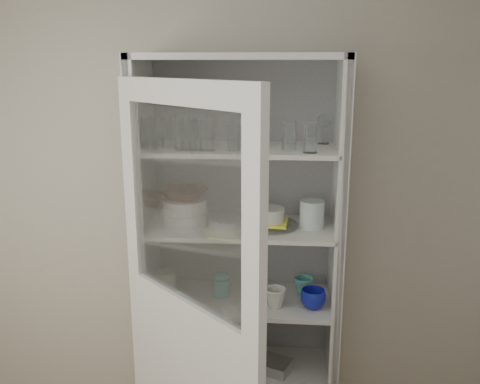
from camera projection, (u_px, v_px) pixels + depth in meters
The scene contains 33 objects.
wall_back at pixel (207, 204), 2.80m from camera, with size 3.60×0.02×2.60m, color #AEAB9F.
pantry_cabinet at pixel (241, 278), 2.71m from camera, with size 1.00×0.45×2.10m.
cupboard_door at pixel (189, 349), 2.17m from camera, with size 0.68×0.65×2.00m.
tumbler_0 at pixel (148, 135), 2.33m from camera, with size 0.08×0.08×0.15m, color silver.
tumbler_1 at pixel (190, 135), 2.35m from camera, with size 0.07×0.07×0.15m, color silver.
tumbler_2 at pixel (182, 134), 2.36m from camera, with size 0.08×0.08×0.15m, color silver.
tumbler_3 at pixel (207, 135), 2.35m from camera, with size 0.07×0.07×0.15m, color silver.
tumbler_4 at pixel (234, 137), 2.35m from camera, with size 0.06×0.06×0.13m, color silver.
tumbler_5 at pixel (289, 136), 2.33m from camera, with size 0.07×0.07×0.14m, color silver.
tumbler_6 at pixel (311, 138), 2.29m from camera, with size 0.07×0.07×0.14m, color silver.
tumbler_7 at pixel (157, 131), 2.49m from camera, with size 0.07×0.07×0.14m, color silver.
tumbler_8 at pixel (169, 132), 2.45m from camera, with size 0.07×0.07×0.14m, color silver.
tumbler_9 at pixel (239, 132), 2.44m from camera, with size 0.08×0.08×0.15m, color silver.
goblet_0 at pixel (176, 128), 2.54m from camera, with size 0.07×0.07×0.16m, color silver, non-canonical shape.
goblet_1 at pixel (244, 127), 2.57m from camera, with size 0.07×0.07×0.16m, color silver, non-canonical shape.
goblet_2 at pixel (262, 125), 2.55m from camera, with size 0.08×0.08×0.19m, color silver, non-canonical shape.
goblet_3 at pixel (323, 128), 2.54m from camera, with size 0.07×0.07×0.16m, color silver, non-canonical shape.
plate_stack_front at pixel (185, 219), 2.55m from camera, with size 0.23×0.23×0.07m, color silver.
plate_stack_back at pixel (178, 210), 2.72m from camera, with size 0.21×0.21×0.06m, color silver.
cream_bowl at pixel (184, 206), 2.53m from camera, with size 0.22×0.22×0.07m, color silver.
terracotta_bowl at pixel (184, 194), 2.52m from camera, with size 0.23×0.23×0.06m, color #411C0D.
glass_platter at pixel (269, 225), 2.55m from camera, with size 0.29×0.29×0.02m, color silver.
yellow_trivet at pixel (269, 222), 2.54m from camera, with size 0.18×0.18×0.01m, color #FFEB40.
white_ramekin at pixel (269, 214), 2.53m from camera, with size 0.15×0.15×0.07m, color silver.
grey_bowl_stack at pixel (312, 214), 2.51m from camera, with size 0.12×0.12×0.14m, color #B5C5C4.
mug_blue at pixel (313, 299), 2.54m from camera, with size 0.13×0.13×0.10m, color #0D229A.
mug_teal at pixel (304, 286), 2.69m from camera, with size 0.10×0.10×0.10m, color #257C77.
mug_white at pixel (275, 297), 2.55m from camera, with size 0.11×0.11×0.10m, color silver.
teal_jar at pixel (221, 286), 2.68m from camera, with size 0.09×0.09×0.11m.
measuring_cups at pixel (170, 298), 2.62m from camera, with size 0.10×0.10×0.04m, color silver.
white_canister at pixel (167, 282), 2.71m from camera, with size 0.10×0.10×0.12m, color silver.
cream_dish at pixel (215, 356), 2.78m from camera, with size 0.26×0.26×0.08m, color silver.
tin_box at pixel (272, 365), 2.71m from camera, with size 0.20×0.14×0.06m, color #ACACAC.
Camera 1 is at (0.40, -1.17, 2.06)m, focal length 38.00 mm.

